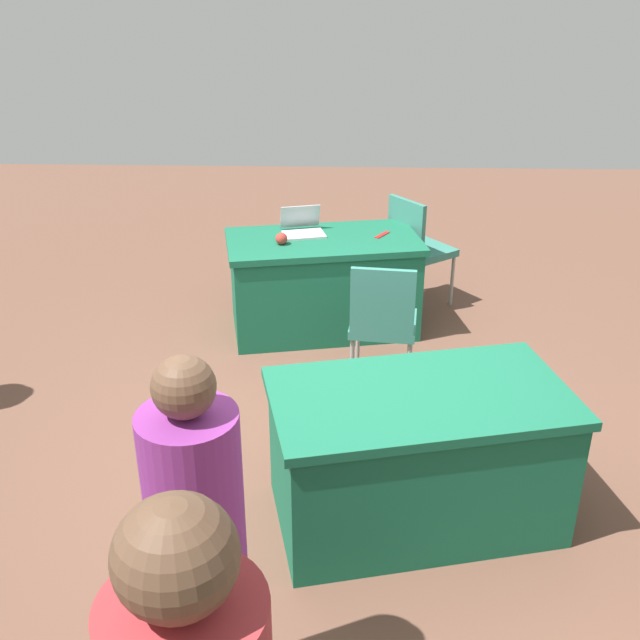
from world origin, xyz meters
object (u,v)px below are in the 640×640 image
laptop_silver (303,229)px  chair_tucked_left (383,319)px  person_presenter (198,536)px  scissors_red (382,235)px  table_foreground (323,284)px  chair_near_front (417,245)px  table_back_left (417,456)px  yarn_ball (281,239)px

laptop_silver → chair_tucked_left: bearing=104.4°
person_presenter → laptop_silver: size_ratio=4.17×
laptop_silver → scissors_red: (-0.63, 0.02, -0.04)m
table_foreground → chair_near_front: (-0.77, -0.48, 0.17)m
person_presenter → scissors_red: (-0.79, -3.53, -0.11)m
chair_near_front → person_presenter: 4.09m
laptop_silver → table_foreground: bearing=131.7°
table_back_left → chair_tucked_left: (0.13, -1.31, 0.16)m
table_foreground → table_back_left: (-0.56, 2.27, 0.00)m
table_back_left → chair_near_front: (-0.22, -2.75, 0.17)m
chair_tucked_left → scissors_red: size_ratio=5.28×
chair_near_front → laptop_silver: 1.04m
laptop_silver → yarn_ball: (0.15, 0.25, 0.01)m
table_foreground → person_presenter: bearing=84.5°
table_back_left → chair_near_front: chair_near_front is taller
table_back_left → person_presenter: person_presenter is taller
yarn_ball → scissors_red: yarn_ball is taller
laptop_silver → yarn_ball: laptop_silver is taller
chair_near_front → chair_tucked_left: bearing=-50.7°
table_foreground → table_back_left: bearing=103.8°
table_back_left → chair_near_front: bearing=-94.5°
table_back_left → chair_tucked_left: 1.33m
chair_near_front → yarn_ball: 1.28m
table_back_left → chair_tucked_left: chair_tucked_left is taller
table_back_left → scissors_red: bearing=-87.7°
table_back_left → laptop_silver: laptop_silver is taller
table_back_left → chair_near_front: 2.76m
chair_tucked_left → yarn_ball: chair_tucked_left is taller
table_foreground → chair_near_front: chair_near_front is taller
scissors_red → yarn_ball: bearing=-40.7°
table_back_left → scissors_red: size_ratio=9.11×
chair_tucked_left → person_presenter: bearing=-100.6°
chair_near_front → laptop_silver: bearing=-105.8°
table_back_left → yarn_ball: (0.87, -2.12, 0.43)m
person_presenter → table_foreground: bearing=-158.5°
table_back_left → yarn_ball: yarn_ball is taller
scissors_red → chair_tucked_left: bearing=30.7°
chair_near_front → scissors_red: (0.31, 0.39, 0.22)m
table_back_left → person_presenter: size_ratio=1.03×
chair_tucked_left → yarn_ball: 1.13m
chair_near_front → yarn_ball: chair_near_front is taller
laptop_silver → yarn_ball: 0.29m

